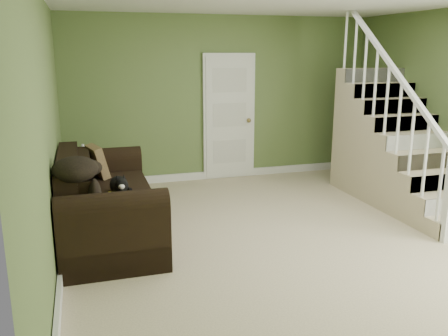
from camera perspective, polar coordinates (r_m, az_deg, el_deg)
floor at (r=5.48m, az=8.14°, el=-8.21°), size 5.00×5.50×0.01m
wall_back at (r=7.69m, az=-0.19°, el=8.31°), size 5.00×0.04×2.60m
wall_left at (r=4.66m, az=-20.48°, el=3.78°), size 0.04×5.50×2.60m
baseboard_back at (r=7.88m, az=-0.12°, el=-0.72°), size 5.00×0.04×0.12m
baseboard_left at (r=5.01m, az=-18.92°, el=-10.29°), size 0.04×5.50×0.12m
door at (r=7.71m, az=0.62°, el=6.13°), size 0.86×0.12×2.02m
staircase at (r=7.09m, az=19.78°, el=1.62°), size 1.00×2.51×2.82m
sofa at (r=5.55m, az=-14.32°, el=-4.30°), size 1.02×2.37×0.94m
side_table at (r=6.57m, az=-16.32°, el=-1.95°), size 0.56×0.56×0.85m
cat at (r=5.37m, az=-12.48°, el=-2.02°), size 0.26×0.53×0.26m
banana at (r=5.30m, az=-13.36°, el=-3.11°), size 0.11×0.19×0.05m
throw_pillow at (r=6.11m, az=-14.96°, el=0.78°), size 0.29×0.44×0.41m
throw_blanket at (r=4.67m, az=-17.47°, el=-0.13°), size 0.51×0.62×0.23m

